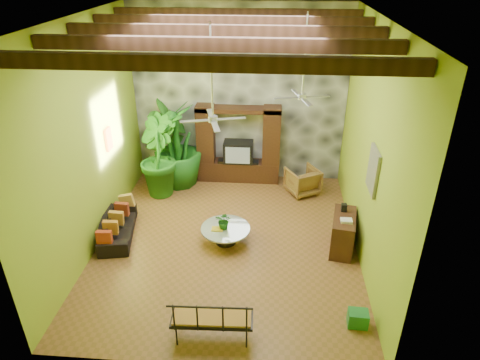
# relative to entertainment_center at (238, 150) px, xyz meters

# --- Properties ---
(ground) EXTENTS (7.00, 7.00, 0.00)m
(ground) POSITION_rel_entertainment_center_xyz_m (0.00, -3.14, -0.97)
(ground) COLOR brown
(ground) RESTS_ON ground
(ceiling) EXTENTS (6.00, 7.00, 0.02)m
(ceiling) POSITION_rel_entertainment_center_xyz_m (0.00, -3.14, 4.03)
(ceiling) COLOR silver
(ceiling) RESTS_ON back_wall
(back_wall) EXTENTS (6.00, 0.02, 5.00)m
(back_wall) POSITION_rel_entertainment_center_xyz_m (0.00, 0.36, 1.53)
(back_wall) COLOR #9DBF2B
(back_wall) RESTS_ON ground
(left_wall) EXTENTS (0.02, 7.00, 5.00)m
(left_wall) POSITION_rel_entertainment_center_xyz_m (-3.00, -3.14, 1.53)
(left_wall) COLOR #9DBF2B
(left_wall) RESTS_ON ground
(right_wall) EXTENTS (0.02, 7.00, 5.00)m
(right_wall) POSITION_rel_entertainment_center_xyz_m (3.00, -3.14, 1.53)
(right_wall) COLOR #9DBF2B
(right_wall) RESTS_ON ground
(stone_accent_wall) EXTENTS (5.98, 0.10, 4.98)m
(stone_accent_wall) POSITION_rel_entertainment_center_xyz_m (0.00, 0.30, 1.53)
(stone_accent_wall) COLOR #313338
(stone_accent_wall) RESTS_ON ground
(ceiling_beams) EXTENTS (5.95, 5.36, 0.22)m
(ceiling_beams) POSITION_rel_entertainment_center_xyz_m (0.00, -3.14, 3.81)
(ceiling_beams) COLOR black
(ceiling_beams) RESTS_ON ceiling
(entertainment_center) EXTENTS (2.40, 0.55, 2.30)m
(entertainment_center) POSITION_rel_entertainment_center_xyz_m (0.00, 0.00, 0.00)
(entertainment_center) COLOR black
(entertainment_center) RESTS_ON ground
(ceiling_fan_front) EXTENTS (1.28, 1.28, 1.86)m
(ceiling_fan_front) POSITION_rel_entertainment_center_xyz_m (-0.20, -3.54, 2.44)
(ceiling_fan_front) COLOR silver
(ceiling_fan_front) RESTS_ON ceiling
(ceiling_fan_back) EXTENTS (1.28, 1.28, 1.86)m
(ceiling_fan_back) POSITION_rel_entertainment_center_xyz_m (1.60, -1.94, 2.44)
(ceiling_fan_back) COLOR silver
(ceiling_fan_back) RESTS_ON ceiling
(wall_art_mask) EXTENTS (0.06, 0.32, 0.55)m
(wall_art_mask) POSITION_rel_entertainment_center_xyz_m (-2.96, -2.14, 1.13)
(wall_art_mask) COLOR orange
(wall_art_mask) RESTS_ON left_wall
(wall_art_painting) EXTENTS (0.06, 0.70, 0.90)m
(wall_art_painting) POSITION_rel_entertainment_center_xyz_m (2.96, -3.74, 1.33)
(wall_art_painting) COLOR teal
(wall_art_painting) RESTS_ON right_wall
(sofa) EXTENTS (1.03, 1.91, 0.53)m
(sofa) POSITION_rel_entertainment_center_xyz_m (-2.65, -3.12, -0.70)
(sofa) COLOR black
(sofa) RESTS_ON ground
(wicker_armchair) EXTENTS (1.10, 1.11, 0.75)m
(wicker_armchair) POSITION_rel_entertainment_center_xyz_m (1.87, -0.65, -0.59)
(wicker_armchair) COLOR #9B6338
(wicker_armchair) RESTS_ON ground
(tall_plant_a) EXTENTS (1.42, 1.53, 2.41)m
(tall_plant_a) POSITION_rel_entertainment_center_xyz_m (-2.02, 0.00, 0.24)
(tall_plant_a) COLOR #27681B
(tall_plant_a) RESTS_ON ground
(tall_plant_b) EXTENTS (1.49, 1.57, 2.25)m
(tall_plant_b) POSITION_rel_entertainment_center_xyz_m (-2.18, -0.95, 0.16)
(tall_plant_b) COLOR #1F651A
(tall_plant_b) RESTS_ON ground
(tall_plant_c) EXTENTS (1.51, 1.51, 2.44)m
(tall_plant_c) POSITION_rel_entertainment_center_xyz_m (-1.72, -0.38, 0.25)
(tall_plant_c) COLOR #1D641A
(tall_plant_c) RESTS_ON ground
(coffee_table) EXTENTS (1.15, 1.15, 0.40)m
(coffee_table) POSITION_rel_entertainment_center_xyz_m (-0.04, -3.18, -0.71)
(coffee_table) COLOR black
(coffee_table) RESTS_ON ground
(centerpiece_plant) EXTENTS (0.45, 0.42, 0.42)m
(centerpiece_plant) POSITION_rel_entertainment_center_xyz_m (-0.06, -3.20, -0.36)
(centerpiece_plant) COLOR #1D5817
(centerpiece_plant) RESTS_ON coffee_table
(yellow_tray) EXTENTS (0.27, 0.19, 0.03)m
(yellow_tray) POSITION_rel_entertainment_center_xyz_m (-0.22, -3.26, -0.55)
(yellow_tray) COLOR yellow
(yellow_tray) RESTS_ON coffee_table
(iron_bench) EXTENTS (1.44, 0.57, 0.57)m
(iron_bench) POSITION_rel_entertainment_center_xyz_m (0.04, -6.10, -0.42)
(iron_bench) COLOR black
(iron_bench) RESTS_ON ground
(side_console) EXTENTS (0.67, 1.15, 0.86)m
(side_console) POSITION_rel_entertainment_center_xyz_m (2.65, -3.21, -0.53)
(side_console) COLOR #322010
(side_console) RESTS_ON ground
(green_bin) EXTENTS (0.37, 0.29, 0.32)m
(green_bin) POSITION_rel_entertainment_center_xyz_m (2.65, -5.53, -0.81)
(green_bin) COLOR #1B672C
(green_bin) RESTS_ON ground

